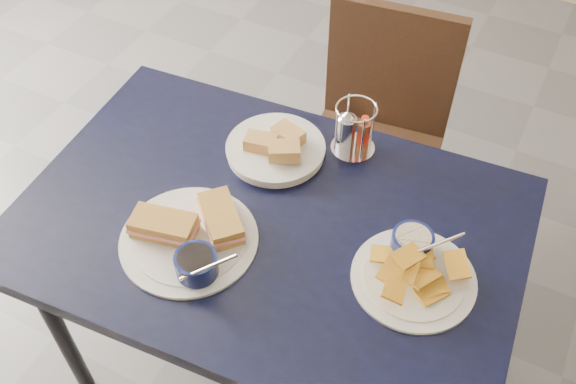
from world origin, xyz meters
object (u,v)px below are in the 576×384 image
at_px(bread_basket, 276,148).
at_px(dining_table, 269,239).
at_px(plantain_plate, 413,265).
at_px(chair_far, 381,125).
at_px(sandwich_plate, 192,236).
at_px(condiment_caddy, 353,131).

bearing_deg(bread_basket, dining_table, -67.00).
height_order(dining_table, plantain_plate, plantain_plate).
distance_m(chair_far, bread_basket, 0.57).
xyz_separation_m(chair_far, sandwich_plate, (-0.15, -0.82, 0.28)).
bearing_deg(sandwich_plate, plantain_plate, 18.19).
height_order(chair_far, plantain_plate, plantain_plate).
xyz_separation_m(dining_table, sandwich_plate, (-0.12, -0.13, 0.10)).
relative_size(sandwich_plate, plantain_plate, 1.21).
xyz_separation_m(sandwich_plate, plantain_plate, (0.45, 0.15, -0.00)).
bearing_deg(sandwich_plate, condiment_caddy, 66.38).
relative_size(sandwich_plate, condiment_caddy, 2.33).
bearing_deg(bread_basket, sandwich_plate, -95.70).
height_order(dining_table, bread_basket, bread_basket).
xyz_separation_m(dining_table, plantain_plate, (0.34, 0.02, 0.09)).
relative_size(chair_far, sandwich_plate, 2.72).
bearing_deg(plantain_plate, sandwich_plate, -161.81).
xyz_separation_m(chair_far, bread_basket, (-0.11, -0.49, 0.27)).
bearing_deg(chair_far, plantain_plate, -65.38).
bearing_deg(bread_basket, chair_far, 77.06).
bearing_deg(chair_far, condiment_caddy, -83.57).
relative_size(dining_table, condiment_caddy, 8.71).
bearing_deg(dining_table, chair_far, 87.51).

